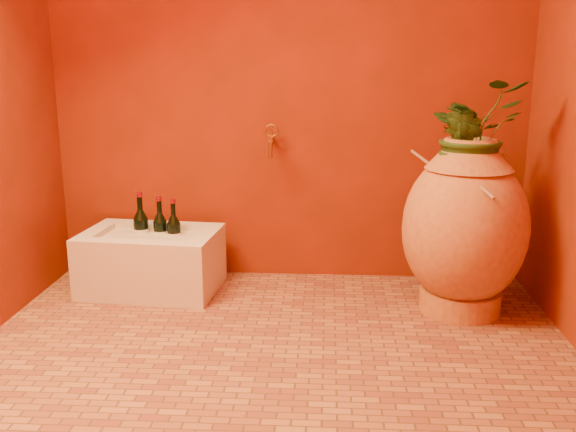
# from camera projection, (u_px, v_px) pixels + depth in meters

# --- Properties ---
(floor) EXTENTS (2.50, 2.50, 0.00)m
(floor) POSITION_uv_depth(u_px,v_px,m) (273.00, 353.00, 2.62)
(floor) COLOR #9B5B32
(floor) RESTS_ON ground
(wall_back) EXTENTS (2.50, 0.02, 2.50)m
(wall_back) POSITION_uv_depth(u_px,v_px,m) (288.00, 43.00, 3.29)
(wall_back) COLOR #601E05
(wall_back) RESTS_ON ground
(amphora) EXTENTS (0.64, 0.64, 0.83)m
(amphora) POSITION_uv_depth(u_px,v_px,m) (465.00, 227.00, 2.97)
(amphora) COLOR #C57837
(amphora) RESTS_ON floor
(stone_basin) EXTENTS (0.72, 0.52, 0.31)m
(stone_basin) POSITION_uv_depth(u_px,v_px,m) (152.00, 262.00, 3.31)
(stone_basin) COLOR beige
(stone_basin) RESTS_ON floor
(wine_bottle_a) EXTENTS (0.08, 0.08, 0.31)m
(wine_bottle_a) POSITION_uv_depth(u_px,v_px,m) (161.00, 233.00, 3.35)
(wine_bottle_a) COLOR black
(wine_bottle_a) RESTS_ON stone_basin
(wine_bottle_b) EXTENTS (0.08, 0.08, 0.33)m
(wine_bottle_b) POSITION_uv_depth(u_px,v_px,m) (141.00, 231.00, 3.36)
(wine_bottle_b) COLOR black
(wine_bottle_b) RESTS_ON stone_basin
(wine_bottle_c) EXTENTS (0.07, 0.07, 0.30)m
(wine_bottle_c) POSITION_uv_depth(u_px,v_px,m) (174.00, 235.00, 3.32)
(wine_bottle_c) COLOR black
(wine_bottle_c) RESTS_ON stone_basin
(wall_tap) EXTENTS (0.07, 0.15, 0.17)m
(wall_tap) POSITION_uv_depth(u_px,v_px,m) (271.00, 139.00, 3.33)
(wall_tap) COLOR #9E6624
(wall_tap) RESTS_ON wall_back
(plant_main) EXTENTS (0.54, 0.51, 0.47)m
(plant_main) POSITION_uv_depth(u_px,v_px,m) (473.00, 132.00, 2.89)
(plant_main) COLOR #214318
(plant_main) RESTS_ON amphora
(plant_side) EXTENTS (0.25, 0.25, 0.35)m
(plant_side) POSITION_uv_depth(u_px,v_px,m) (460.00, 147.00, 2.86)
(plant_side) COLOR #214318
(plant_side) RESTS_ON amphora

